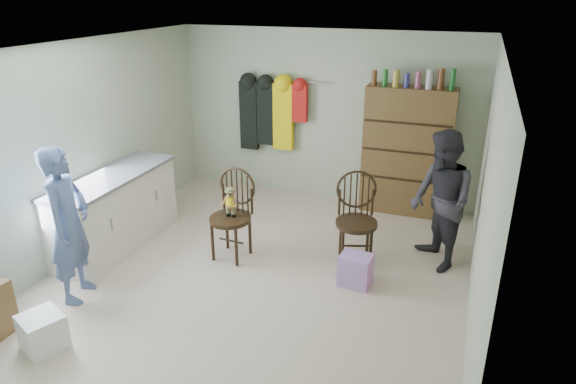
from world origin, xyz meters
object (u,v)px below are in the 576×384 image
at_px(chair_front, 233,209).
at_px(dresser, 407,151).
at_px(chair_far, 356,215).
at_px(counter, 115,211).

distance_m(chair_front, dresser, 2.68).
distance_m(chair_front, chair_far, 1.45).
height_order(chair_front, dresser, dresser).
relative_size(chair_front, chair_far, 1.00).
relative_size(counter, dresser, 0.89).
bearing_deg(counter, chair_far, 12.83).
xyz_separation_m(chair_front, dresser, (1.72, 2.03, 0.31)).
bearing_deg(counter, chair_front, 10.25).
bearing_deg(dresser, counter, -144.32).
xyz_separation_m(counter, dresser, (3.20, 2.30, 0.44)).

